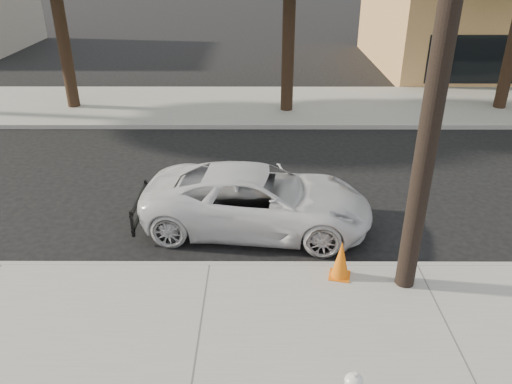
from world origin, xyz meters
TOP-DOWN VIEW (x-y plane):
  - ground at (0.00, 0.00)m, footprint 120.00×120.00m
  - near_sidewalk at (0.00, -4.30)m, footprint 90.00×4.40m
  - far_sidewalk at (0.00, 8.50)m, footprint 90.00×5.00m
  - curb_near at (0.00, -2.10)m, footprint 90.00×0.12m
  - utility_pole at (3.60, -2.70)m, footprint 1.40×0.34m
  - police_cruiser at (0.94, -0.46)m, footprint 5.16×2.82m
  - traffic_cone at (2.45, -2.50)m, footprint 0.46×0.46m

SIDE VIEW (x-z plane):
  - ground at x=0.00m, z-range 0.00..0.00m
  - near_sidewalk at x=0.00m, z-range 0.00..0.15m
  - far_sidewalk at x=0.00m, z-range 0.00..0.15m
  - curb_near at x=0.00m, z-range -0.01..0.15m
  - traffic_cone at x=2.45m, z-range 0.14..0.88m
  - police_cruiser at x=0.94m, z-range 0.00..1.37m
  - utility_pole at x=3.60m, z-range 0.20..9.20m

